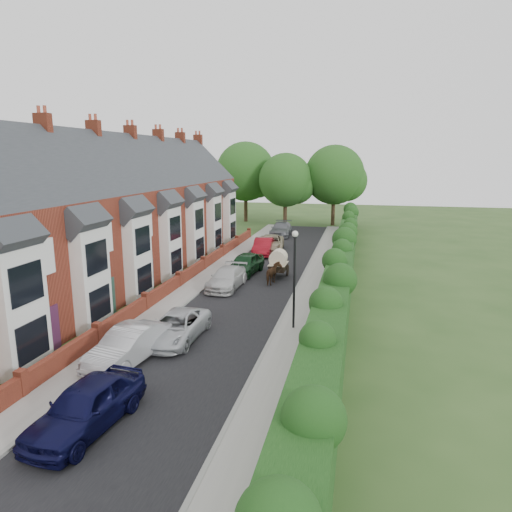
{
  "coord_description": "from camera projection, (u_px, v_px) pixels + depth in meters",
  "views": [
    {
      "loc": [
        6.49,
        -18.03,
        8.68
      ],
      "look_at": [
        -0.23,
        11.17,
        2.2
      ],
      "focal_mm": 32.0,
      "sensor_mm": 36.0,
      "label": 1
    }
  ],
  "objects": [
    {
      "name": "kerb_hedge_side",
      "position": [
        296.0,
        290.0,
        30.34
      ],
      "size": [
        0.18,
        58.0,
        0.13
      ],
      "primitive_type": "cube",
      "color": "gray",
      "rests_on": "ground"
    },
    {
      "name": "car_navy",
      "position": [
        86.0,
        406.0,
        14.77
      ],
      "size": [
        2.38,
        4.89,
        1.61
      ],
      "primitive_type": "imported",
      "rotation": [
        0.0,
        0.0,
        -0.1
      ],
      "color": "black",
      "rests_on": "ground"
    },
    {
      "name": "car_grey",
      "position": [
        281.0,
        229.0,
        51.46
      ],
      "size": [
        2.36,
        5.37,
        1.53
      ],
      "primitive_type": "imported",
      "rotation": [
        0.0,
        0.0,
        0.04
      ],
      "color": "slate",
      "rests_on": "ground"
    },
    {
      "name": "pavement_house_side",
      "position": [
        198.0,
        284.0,
        31.85
      ],
      "size": [
        1.7,
        58.0,
        0.12
      ],
      "primitive_type": "cube",
      "color": "gray",
      "rests_on": "ground"
    },
    {
      "name": "car_white",
      "position": [
        227.0,
        278.0,
        30.85
      ],
      "size": [
        2.04,
        4.77,
        1.37
      ],
      "primitive_type": "imported",
      "rotation": [
        0.0,
        0.0,
        -0.02
      ],
      "color": "silver",
      "rests_on": "ground"
    },
    {
      "name": "pavement_hedge_side",
      "position": [
        312.0,
        291.0,
        30.11
      ],
      "size": [
        2.2,
        58.0,
        0.12
      ],
      "primitive_type": "cube",
      "color": "gray",
      "rests_on": "ground"
    },
    {
      "name": "kerb_house_side",
      "position": [
        209.0,
        284.0,
        31.68
      ],
      "size": [
        0.18,
        58.0,
        0.13
      ],
      "primitive_type": "cube",
      "color": "gray",
      "rests_on": "ground"
    },
    {
      "name": "car_red",
      "position": [
        263.0,
        247.0,
        41.48
      ],
      "size": [
        1.99,
        4.69,
        1.5
      ],
      "primitive_type": "imported",
      "rotation": [
        0.0,
        0.0,
        0.09
      ],
      "color": "maroon",
      "rests_on": "ground"
    },
    {
      "name": "tree_far_back",
      "position": [
        249.0,
        173.0,
        61.95
      ],
      "size": [
        8.4,
        8.0,
        10.82
      ],
      "color": "#332316",
      "rests_on": "ground"
    },
    {
      "name": "hedge",
      "position": [
        340.0,
        270.0,
        29.39
      ],
      "size": [
        2.1,
        58.0,
        2.85
      ],
      "color": "black",
      "rests_on": "ground"
    },
    {
      "name": "garden_wall_row",
      "position": [
        179.0,
        281.0,
        31.04
      ],
      "size": [
        0.35,
        40.35,
        1.1
      ],
      "color": "#933A24",
      "rests_on": "ground"
    },
    {
      "name": "ground",
      "position": [
        205.0,
        355.0,
        20.44
      ],
      "size": [
        140.0,
        140.0,
        0.0
      ],
      "primitive_type": "plane",
      "color": "#2D4C1E",
      "rests_on": "ground"
    },
    {
      "name": "car_green",
      "position": [
        245.0,
        264.0,
        34.59
      ],
      "size": [
        2.42,
        4.84,
        1.58
      ],
      "primitive_type": "imported",
      "rotation": [
        0.0,
        0.0,
        -0.12
      ],
      "color": "black",
      "rests_on": "ground"
    },
    {
      "name": "tree_far_left",
      "position": [
        288.0,
        181.0,
        57.98
      ],
      "size": [
        7.14,
        6.8,
        9.29
      ],
      "color": "#332316",
      "rests_on": "ground"
    },
    {
      "name": "terrace_row",
      "position": [
        102.0,
        220.0,
        31.38
      ],
      "size": [
        9.05,
        40.5,
        11.5
      ],
      "color": "#943725",
      "rests_on": "ground"
    },
    {
      "name": "tree_far_right",
      "position": [
        337.0,
        176.0,
        58.44
      ],
      "size": [
        7.98,
        7.6,
        10.31
      ],
      "color": "#332316",
      "rests_on": "ground"
    },
    {
      "name": "car_silver_b",
      "position": [
        176.0,
        327.0,
        22.05
      ],
      "size": [
        2.23,
        4.78,
        1.32
      ],
      "primitive_type": "imported",
      "rotation": [
        0.0,
        0.0,
        -0.01
      ],
      "color": "silver",
      "rests_on": "ground"
    },
    {
      "name": "horse_cart",
      "position": [
        278.0,
        262.0,
        33.54
      ],
      "size": [
        1.3,
        2.88,
        2.08
      ],
      "color": "black",
      "rests_on": "ground"
    },
    {
      "name": "horse",
      "position": [
        273.0,
        274.0,
        31.82
      ],
      "size": [
        0.98,
        1.84,
        1.49
      ],
      "primitive_type": "imported",
      "rotation": [
        0.0,
        0.0,
        3.04
      ],
      "color": "#472C1A",
      "rests_on": "ground"
    },
    {
      "name": "road",
      "position": [
        252.0,
        288.0,
        31.02
      ],
      "size": [
        6.0,
        58.0,
        0.02
      ],
      "primitive_type": "cube",
      "color": "black",
      "rests_on": "ground"
    },
    {
      "name": "car_silver_a",
      "position": [
        129.0,
        345.0,
        19.66
      ],
      "size": [
        2.21,
        4.78,
        1.52
      ],
      "primitive_type": "imported",
      "rotation": [
        0.0,
        0.0,
        -0.14
      ],
      "color": "#AFAFB4",
      "rests_on": "ground"
    },
    {
      "name": "car_beige",
      "position": [
        271.0,
        243.0,
        43.32
      ],
      "size": [
        3.09,
        5.49,
        1.45
      ],
      "primitive_type": "imported",
      "rotation": [
        0.0,
        0.0,
        0.14
      ],
      "color": "tan",
      "rests_on": "ground"
    },
    {
      "name": "lamppost",
      "position": [
        294.0,
        268.0,
        22.8
      ],
      "size": [
        0.32,
        0.32,
        5.16
      ],
      "color": "black",
      "rests_on": "ground"
    }
  ]
}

